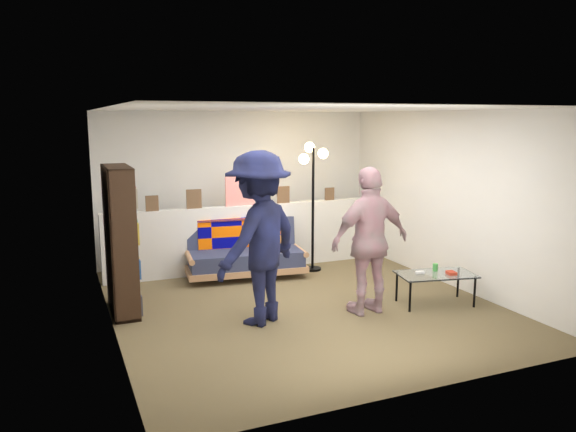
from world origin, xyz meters
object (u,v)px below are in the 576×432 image
object	(u,v)px
futon_sofa	(246,253)
person_left	(259,238)
bookshelf	(120,245)
person_right	(370,241)
floor_lamp	(312,180)
coffee_table	(436,276)

from	to	relation	value
futon_sofa	person_left	xyz separation A→B (m)	(-0.46, -1.87, 0.63)
futon_sofa	bookshelf	size ratio (longest dim) A/B	1.03
futon_sofa	person_right	bearing A→B (deg)	-67.87
floor_lamp	person_left	xyz separation A→B (m)	(-1.51, -1.81, -0.40)
bookshelf	person_right	size ratio (longest dim) A/B	1.00
futon_sofa	person_left	bearing A→B (deg)	-103.87
bookshelf	person_right	distance (m)	2.94
coffee_table	floor_lamp	distance (m)	2.42
coffee_table	floor_lamp	bearing A→B (deg)	109.19
coffee_table	floor_lamp	world-z (taller)	floor_lamp
coffee_table	person_left	size ratio (longest dim) A/B	0.52
futon_sofa	bookshelf	xyz separation A→B (m)	(-1.85, -0.92, 0.47)
floor_lamp	person_left	size ratio (longest dim) A/B	1.00
bookshelf	coffee_table	world-z (taller)	bookshelf
floor_lamp	person_right	world-z (taller)	floor_lamp
coffee_table	person_left	bearing A→B (deg)	173.04
person_left	futon_sofa	bearing A→B (deg)	-136.89
futon_sofa	person_right	distance (m)	2.31
person_right	futon_sofa	bearing A→B (deg)	-71.78
bookshelf	person_left	xyz separation A→B (m)	(1.39, -0.95, 0.16)
bookshelf	floor_lamp	size ratio (longest dim) A/B	0.90
person_right	floor_lamp	bearing A→B (deg)	-99.58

